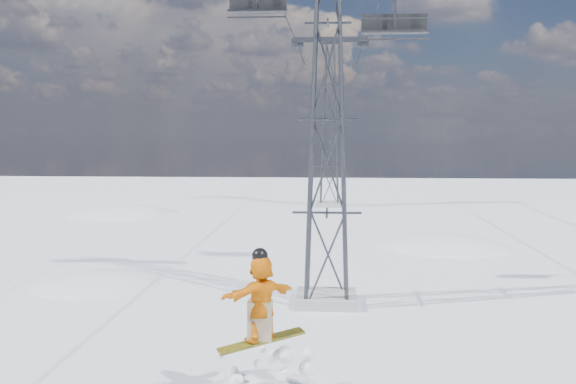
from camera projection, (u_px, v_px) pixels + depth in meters
name	position (u px, v px, depth m)	size (l,w,h in m)	color
lift_tower_near	(327.00, 120.00, 18.67)	(5.20, 1.80, 11.43)	#999999
lift_tower_far	(330.00, 126.00, 43.50)	(5.20, 1.80, 11.43)	#999999
haul_cables	(330.00, 7.00, 29.58)	(4.46, 51.00, 0.06)	black
lift_chair_near	(258.00, 5.00, 19.92)	(1.81, 0.52, 2.24)	black
lift_chair_mid	(395.00, 25.00, 21.35)	(2.20, 0.63, 2.72)	black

